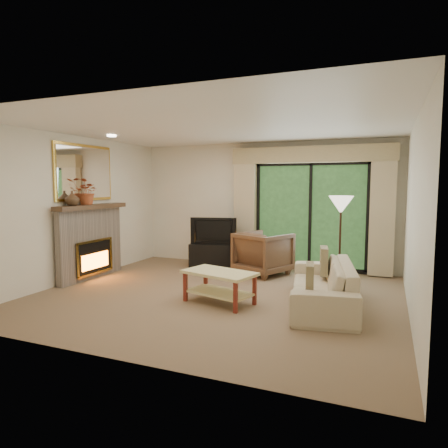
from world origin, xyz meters
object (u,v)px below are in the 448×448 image
at_px(sofa, 322,284).
at_px(coffee_table, 219,287).
at_px(media_console, 214,255).
at_px(armchair, 263,253).

xyz_separation_m(sofa, coffee_table, (-1.41, -0.45, -0.08)).
height_order(media_console, coffee_table, media_console).
relative_size(sofa, coffee_table, 2.05).
relative_size(media_console, coffee_table, 0.96).
distance_m(media_console, armchair, 1.18).
height_order(armchair, coffee_table, armchair).
distance_m(media_console, coffee_table, 2.54).
relative_size(armchair, coffee_table, 0.87).
relative_size(media_console, armchair, 1.10).
bearing_deg(media_console, sofa, -49.35).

